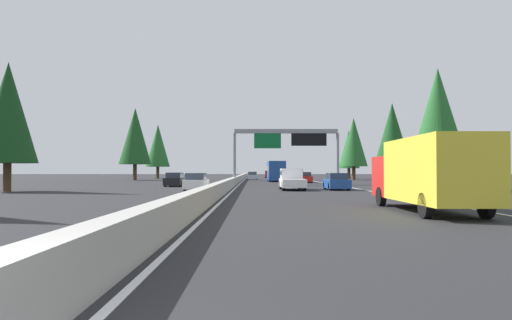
# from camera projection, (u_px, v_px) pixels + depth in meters

# --- Properties ---
(ground_plane) EXTENTS (320.00, 320.00, 0.00)m
(ground_plane) POSITION_uv_depth(u_px,v_px,m) (239.00, 183.00, 63.00)
(ground_plane) COLOR #262628
(median_barrier) EXTENTS (180.00, 0.56, 0.90)m
(median_barrier) POSITION_uv_depth(u_px,v_px,m) (241.00, 177.00, 83.00)
(median_barrier) COLOR #ADAAA3
(median_barrier) RESTS_ON ground
(shoulder_stripe_right) EXTENTS (160.00, 0.16, 0.01)m
(shoulder_stripe_right) POSITION_uv_depth(u_px,v_px,m) (315.00, 181.00, 73.05)
(shoulder_stripe_right) COLOR silver
(shoulder_stripe_right) RESTS_ON ground
(shoulder_stripe_median) EXTENTS (160.00, 0.16, 0.01)m
(shoulder_stripe_median) POSITION_uv_depth(u_px,v_px,m) (243.00, 181.00, 73.00)
(shoulder_stripe_median) COLOR silver
(shoulder_stripe_median) RESTS_ON ground
(sign_gantry_overhead) EXTENTS (0.50, 12.68, 6.63)m
(sign_gantry_overhead) POSITION_uv_depth(u_px,v_px,m) (288.00, 140.00, 56.05)
(sign_gantry_overhead) COLOR gray
(sign_gantry_overhead) RESTS_ON ground
(box_truck_far_center) EXTENTS (8.50, 2.40, 2.95)m
(box_truck_far_center) POSITION_uv_depth(u_px,v_px,m) (428.00, 172.00, 19.11)
(box_truck_far_center) COLOR gold
(box_truck_far_center) RESTS_ON ground
(pickup_mid_left) EXTENTS (5.60, 2.00, 1.86)m
(pickup_mid_left) POSITION_uv_depth(u_px,v_px,m) (292.00, 179.00, 41.09)
(pickup_mid_left) COLOR white
(pickup_mid_left) RESTS_ON ground
(bus_far_left) EXTENTS (11.50, 2.55, 3.10)m
(bus_far_left) POSITION_uv_depth(u_px,v_px,m) (276.00, 170.00, 74.33)
(bus_far_left) COLOR #1E4793
(bus_far_left) RESTS_ON ground
(minivan_far_right) EXTENTS (5.00, 1.95, 1.69)m
(minivan_far_right) POSITION_uv_depth(u_px,v_px,m) (269.00, 174.00, 106.79)
(minivan_far_right) COLOR maroon
(minivan_far_right) RESTS_ON ground
(sedan_near_center) EXTENTS (4.40, 1.80, 1.47)m
(sedan_near_center) POSITION_uv_depth(u_px,v_px,m) (336.00, 182.00, 41.04)
(sedan_near_center) COLOR #1E4793
(sedan_near_center) RESTS_ON ground
(sedan_distant_a) EXTENTS (4.40, 1.80, 1.47)m
(sedan_distant_a) POSITION_uv_depth(u_px,v_px,m) (305.00, 178.00, 64.70)
(sedan_distant_a) COLOR red
(sedan_distant_a) RESTS_ON ground
(sedan_mid_right) EXTENTS (4.40, 1.80, 1.47)m
(sedan_mid_right) POSITION_uv_depth(u_px,v_px,m) (252.00, 176.00, 84.83)
(sedan_mid_right) COLOR silver
(sedan_mid_right) RESTS_ON ground
(oncoming_near) EXTENTS (4.40, 1.80, 1.47)m
(oncoming_near) POSITION_uv_depth(u_px,v_px,m) (196.00, 182.00, 40.06)
(oncoming_near) COLOR white
(oncoming_near) RESTS_ON ground
(oncoming_far) EXTENTS (4.40, 1.80, 1.47)m
(oncoming_far) POSITION_uv_depth(u_px,v_px,m) (175.00, 180.00, 49.95)
(oncoming_far) COLOR black
(oncoming_far) RESTS_ON ground
(conifer_right_near) EXTENTS (4.62, 4.62, 10.50)m
(conifer_right_near) POSITION_uv_depth(u_px,v_px,m) (438.00, 116.00, 40.24)
(conifer_right_near) COLOR #4C3823
(conifer_right_near) RESTS_ON ground
(conifer_right_mid) EXTENTS (4.44, 4.44, 10.09)m
(conifer_right_mid) POSITION_uv_depth(u_px,v_px,m) (392.00, 135.00, 58.24)
(conifer_right_mid) COLOR #4C3823
(conifer_right_mid) RESTS_ON ground
(conifer_right_far) EXTENTS (4.87, 4.87, 11.07)m
(conifer_right_far) POSITION_uv_depth(u_px,v_px,m) (354.00, 142.00, 83.31)
(conifer_right_far) COLOR #4C3823
(conifer_right_far) RESTS_ON ground
(conifer_right_distant) EXTENTS (4.30, 4.30, 9.76)m
(conifer_right_distant) POSITION_uv_depth(u_px,v_px,m) (349.00, 150.00, 95.02)
(conifer_right_distant) COLOR #4C3823
(conifer_right_distant) RESTS_ON ground
(conifer_left_near) EXTENTS (4.56, 4.56, 10.37)m
(conifer_left_near) POSITION_uv_depth(u_px,v_px,m) (8.00, 113.00, 37.48)
(conifer_left_near) COLOR #4C3823
(conifer_left_near) RESTS_ON ground
(conifer_left_mid) EXTENTS (5.57, 5.57, 12.67)m
(conifer_left_mid) POSITION_uv_depth(u_px,v_px,m) (135.00, 136.00, 82.16)
(conifer_left_mid) COLOR #4C3823
(conifer_left_mid) RESTS_ON ground
(conifer_left_far) EXTENTS (4.95, 4.95, 11.24)m
(conifer_left_far) POSITION_uv_depth(u_px,v_px,m) (158.00, 146.00, 97.26)
(conifer_left_far) COLOR #4C3823
(conifer_left_far) RESTS_ON ground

